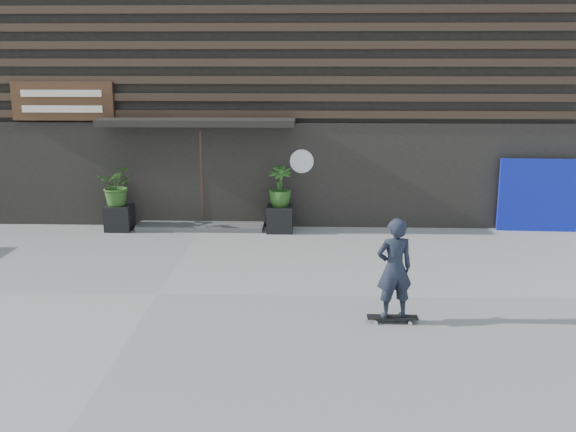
{
  "coord_description": "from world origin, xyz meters",
  "views": [
    {
      "loc": [
        2.65,
        -11.03,
        3.99
      ],
      "look_at": [
        2.2,
        1.3,
        1.1
      ],
      "focal_mm": 42.3,
      "sensor_mm": 36.0,
      "label": 1
    }
  ],
  "objects_px": {
    "planter_pot_right": "(280,219)",
    "skateboarder": "(394,269)",
    "blue_tarp": "(538,195)",
    "planter_pot_left": "(119,218)"
  },
  "relations": [
    {
      "from": "planter_pot_right",
      "to": "skateboarder",
      "type": "xyz_separation_m",
      "value": [
        2.01,
        -5.56,
        0.57
      ]
    },
    {
      "from": "blue_tarp",
      "to": "skateboarder",
      "type": "bearing_deg",
      "value": -122.08
    },
    {
      "from": "blue_tarp",
      "to": "planter_pot_right",
      "type": "bearing_deg",
      "value": -174.71
    },
    {
      "from": "planter_pot_left",
      "to": "planter_pot_right",
      "type": "height_order",
      "value": "same"
    },
    {
      "from": "planter_pot_left",
      "to": "planter_pot_right",
      "type": "xyz_separation_m",
      "value": [
        3.8,
        0.0,
        0.0
      ]
    },
    {
      "from": "blue_tarp",
      "to": "skateboarder",
      "type": "xyz_separation_m",
      "value": [
        -4.03,
        -5.86,
        0.01
      ]
    },
    {
      "from": "planter_pot_left",
      "to": "skateboarder",
      "type": "relative_size",
      "value": 0.36
    },
    {
      "from": "planter_pot_right",
      "to": "blue_tarp",
      "type": "distance_m",
      "value": 6.07
    },
    {
      "from": "blue_tarp",
      "to": "skateboarder",
      "type": "relative_size",
      "value": 1.1
    },
    {
      "from": "planter_pot_right",
      "to": "blue_tarp",
      "type": "xyz_separation_m",
      "value": [
        6.04,
        0.3,
        0.55
      ]
    }
  ]
}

